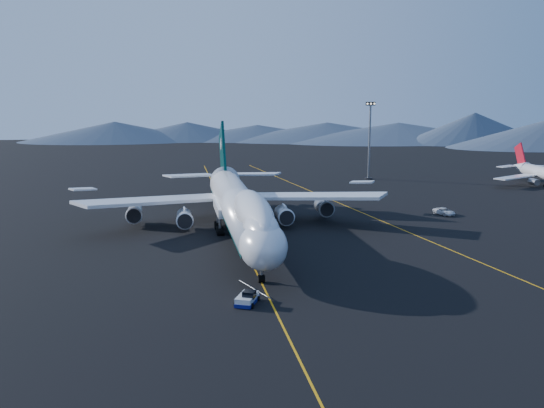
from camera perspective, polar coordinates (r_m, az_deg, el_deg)
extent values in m
plane|color=black|center=(108.79, -3.10, -3.17)|extent=(500.00, 500.00, 0.00)
cube|color=orange|center=(108.79, -3.10, -3.17)|extent=(0.25, 220.00, 0.01)
cube|color=orange|center=(125.07, 10.16, -1.52)|extent=(28.08, 198.09, 0.01)
cone|color=#3D4B5E|center=(338.34, -14.58, 6.77)|extent=(100.00, 100.00, 12.00)
cone|color=#3D4B5E|center=(341.24, -1.39, 7.13)|extent=(100.00, 100.00, 12.00)
cone|color=#3D4B5E|center=(336.16, 11.83, 6.86)|extent=(100.00, 100.00, 12.00)
cylinder|color=silver|center=(107.61, -3.13, -0.27)|extent=(6.50, 56.00, 6.50)
ellipsoid|color=silver|center=(80.49, -0.87, -3.92)|extent=(6.50, 10.40, 6.50)
ellipsoid|color=silver|center=(89.11, -1.80, -0.87)|extent=(5.13, 25.16, 5.85)
cube|color=black|center=(78.28, -0.65, -3.42)|extent=(3.60, 1.61, 1.29)
cone|color=silver|center=(139.91, -4.66, 2.52)|extent=(6.50, 12.00, 6.50)
cube|color=#03322E|center=(108.76, -3.18, -0.64)|extent=(6.24, 60.00, 1.10)
cube|color=silver|center=(113.19, -3.44, -0.31)|extent=(7.50, 13.00, 1.60)
cube|color=silver|center=(118.39, -10.75, 0.34)|extent=(30.62, 23.28, 2.83)
cube|color=silver|center=(121.23, 3.08, 0.75)|extent=(30.62, 23.28, 2.83)
cylinder|color=slate|center=(114.97, -8.24, -1.30)|extent=(2.90, 5.50, 2.90)
cylinder|color=slate|center=(121.54, -12.80, -0.82)|extent=(2.90, 5.50, 2.90)
cylinder|color=slate|center=(116.90, 1.10, -1.00)|extent=(2.90, 5.50, 2.90)
cylinder|color=slate|center=(125.16, 4.83, -0.27)|extent=(2.90, 5.50, 2.90)
cube|color=#03322E|center=(138.32, -4.65, 4.52)|extent=(0.55, 14.11, 15.94)
cube|color=silver|center=(140.91, -7.76, 2.68)|extent=(12.39, 9.47, 0.98)
cube|color=silver|center=(142.16, -1.70, 2.84)|extent=(12.39, 9.47, 0.98)
cylinder|color=black|center=(83.30, -1.01, -7.03)|extent=(0.90, 1.10, 1.10)
cube|color=silver|center=(75.22, -2.37, -8.89)|extent=(3.42, 4.42, 0.99)
cube|color=navy|center=(75.34, -2.36, -9.14)|extent=(3.57, 4.62, 0.45)
cube|color=black|center=(74.98, -2.37, -8.37)|extent=(1.90, 1.90, 0.81)
cone|color=silver|center=(196.64, 22.31, 3.26)|extent=(3.53, 6.50, 3.53)
cube|color=silver|center=(180.95, 21.94, 2.38)|extent=(15.59, 10.52, 0.32)
cylinder|color=slate|center=(181.37, 23.42, 1.93)|extent=(1.76, 3.25, 1.76)
cube|color=#B61021|center=(196.67, 22.31, 4.30)|extent=(0.32, 6.33, 7.48)
imported|color=silver|center=(133.75, 15.90, -0.67)|extent=(3.74, 5.71, 1.46)
cylinder|color=black|center=(184.91, 9.06, 2.40)|extent=(2.13, 2.13, 0.35)
cylinder|color=slate|center=(183.73, 9.15, 5.77)|extent=(0.62, 0.62, 22.14)
cube|color=black|center=(183.19, 9.26, 9.30)|extent=(2.83, 0.71, 1.06)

